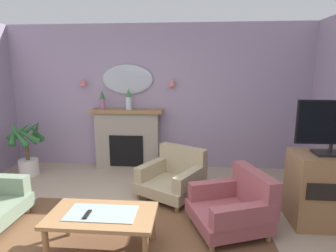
{
  "coord_description": "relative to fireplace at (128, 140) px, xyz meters",
  "views": [
    {
      "loc": [
        0.64,
        -2.22,
        1.89
      ],
      "look_at": [
        0.32,
        1.77,
        1.06
      ],
      "focal_mm": 29.2,
      "sensor_mm": 36.0,
      "label": 1
    }
  ],
  "objects": [
    {
      "name": "mantel_vase_centre",
      "position": [
        0.05,
        -0.03,
        0.77
      ],
      "size": [
        0.11,
        0.11,
        0.39
      ],
      "color": "silver",
      "rests_on": "fireplace"
    },
    {
      "name": "potted_plant_tall_palm",
      "position": [
        -1.72,
        -0.53,
        -0.02
      ],
      "size": [
        0.66,
        0.67,
        1.03
      ],
      "color": "silver",
      "rests_on": "ground"
    },
    {
      "name": "fireplace",
      "position": [
        0.0,
        0.0,
        0.0
      ],
      "size": [
        1.36,
        0.36,
        1.16
      ],
      "color": "gray",
      "rests_on": "ground"
    },
    {
      "name": "wall_mirror",
      "position": [
        0.0,
        0.14,
        1.14
      ],
      "size": [
        0.96,
        0.06,
        0.56
      ],
      "primitive_type": "ellipsoid",
      "color": "#B2BCC6"
    },
    {
      "name": "wall_back",
      "position": [
        0.54,
        0.22,
        0.79
      ],
      "size": [
        6.72,
        0.1,
        2.73
      ],
      "primitive_type": "cube",
      "color": "#9E8CA8",
      "rests_on": "ground"
    },
    {
      "name": "coffee_table",
      "position": [
        0.3,
        -2.52,
        -0.19
      ],
      "size": [
        1.1,
        0.6,
        0.45
      ],
      "color": "olive",
      "rests_on": "ground"
    },
    {
      "name": "armchair_by_coffee_table",
      "position": [
        0.96,
        -1.1,
        -0.27
      ],
      "size": [
        1.11,
        1.11,
        0.71
      ],
      "color": "tan",
      "rests_on": "ground"
    },
    {
      "name": "armchair_in_corner",
      "position": [
        1.74,
        -1.97,
        -0.27
      ],
      "size": [
        1.04,
        1.03,
        0.71
      ],
      "color": "#934C51",
      "rests_on": "ground"
    },
    {
      "name": "wall_sconce_right",
      "position": [
        0.85,
        0.09,
        1.09
      ],
      "size": [
        0.14,
        0.14,
        0.14
      ],
      "primitive_type": "cone",
      "color": "#D17066"
    },
    {
      "name": "mantel_vase_right",
      "position": [
        -0.45,
        -0.03,
        0.77
      ],
      "size": [
        0.1,
        0.1,
        0.35
      ],
      "color": "#9E6084",
      "rests_on": "fireplace"
    },
    {
      "name": "wall_sconce_left",
      "position": [
        -0.85,
        0.09,
        1.09
      ],
      "size": [
        0.14,
        0.14,
        0.14
      ],
      "primitive_type": "cone",
      "color": "#D17066"
    },
    {
      "name": "tv_remote",
      "position": [
        0.17,
        -2.57,
        -0.12
      ],
      "size": [
        0.04,
        0.16,
        0.02
      ],
      "primitive_type": "cube",
      "color": "black",
      "rests_on": "coffee_table"
    },
    {
      "name": "tv_flatscreen",
      "position": [
        2.85,
        -1.77,
        0.68
      ],
      "size": [
        0.84,
        0.24,
        0.65
      ],
      "color": "black",
      "rests_on": "tv_cabinet"
    },
    {
      "name": "tv_cabinet",
      "position": [
        2.85,
        -1.75,
        -0.12
      ],
      "size": [
        0.8,
        0.57,
        0.9
      ],
      "color": "olive",
      "rests_on": "ground"
    }
  ]
}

